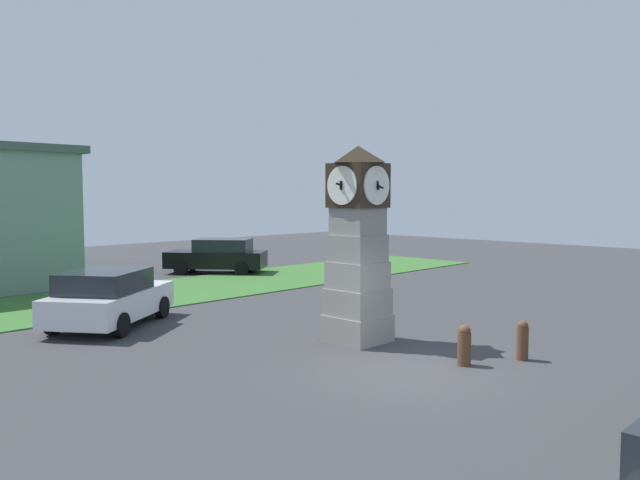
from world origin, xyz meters
name	(u,v)px	position (x,y,z in m)	size (l,w,h in m)	color
ground_plane	(406,372)	(0.00, 0.00, 0.00)	(69.07, 69.07, 0.00)	#38383A
clock_tower	(358,249)	(1.35, 2.49, 2.31)	(1.51, 1.57, 4.82)	gray
bollard_near_tower	(523,340)	(2.56, -1.26, 0.45)	(0.25, 0.25, 0.88)	brown
bollard_mid_row	(464,345)	(1.28, -0.57, 0.44)	(0.29, 0.29, 0.88)	brown
car_far_lot	(109,298)	(-2.08, 8.55, 0.80)	(4.51, 3.98, 1.58)	silver
car_silver_hatch	(218,256)	(7.06, 15.90, 0.81)	(4.20, 4.66, 1.60)	black
grass_verge_far	(56,306)	(-1.83, 12.66, 0.02)	(41.44, 5.80, 0.04)	#386B2D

